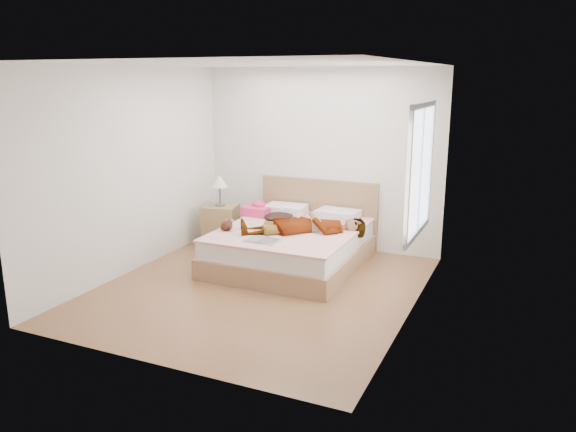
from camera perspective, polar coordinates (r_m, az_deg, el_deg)
The scene contains 11 objects.
ground at distance 6.78m, azimuth -2.96°, elevation -7.35°, with size 4.00×4.00×0.00m, color #4B2D17.
woman at distance 7.29m, azimuth 1.65°, elevation -0.62°, with size 0.63×1.67×0.23m, color white.
hair at distance 7.93m, azimuth -0.92°, elevation -0.00°, with size 0.39×0.48×0.07m, color black.
phone at distance 7.83m, azimuth -0.62°, elevation 0.79°, with size 0.04×0.09×0.01m, color silver.
room_shell at distance 6.09m, azimuth 13.29°, elevation 4.51°, with size 4.00×4.00×4.00m.
bed at distance 7.57m, azimuth 0.57°, elevation -2.81°, with size 1.80×2.08×1.00m.
towel at distance 8.14m, azimuth -3.11°, elevation 0.70°, with size 0.41×0.35×0.21m.
magazine at distance 6.87m, azimuth -2.68°, elevation -2.47°, with size 0.43×0.29×0.02m.
coffee_mug at distance 7.25m, azimuth -2.10°, elevation -1.28°, with size 0.11×0.08×0.09m.
plush_toy at distance 7.37m, azimuth -6.21°, elevation -0.91°, with size 0.19×0.25×0.13m.
nightstand at distance 8.46m, azimuth -6.85°, elevation -0.58°, with size 0.58×0.54×1.06m.
Camera 1 is at (2.89, -5.61, 2.47)m, focal length 35.00 mm.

